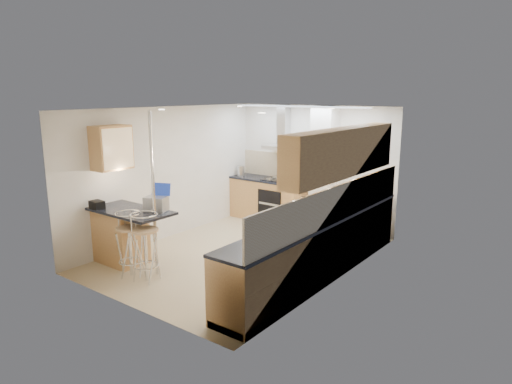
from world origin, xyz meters
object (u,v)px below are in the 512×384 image
Objects in this scene: laptop at (156,204)px; bread_bin at (275,231)px; microwave at (321,206)px; bar_stool_near at (130,244)px; bar_stool_end at (146,247)px.

laptop is 2.23m from bread_bin.
bread_bin is (0.07, -1.33, -0.04)m from microwave.
bar_stool_end is at bearing 22.11° from bar_stool_near.
microwave is 0.52× the size of bar_stool_near.
bread_bin is at bearing -20.74° from laptop.
bar_stool_end reaches higher than bar_stool_near.
bar_stool_near is (-2.25, -1.85, -0.56)m from microwave.
laptop reaches higher than bread_bin.
bar_stool_near is at bearing 146.32° from bar_stool_end.
laptop reaches higher than bar_stool_end.
microwave is 1.33m from bread_bin.
bar_stool_near is 2.43m from bread_bin.
bread_bin is at bearing -21.67° from bar_stool_end.
microwave reaches higher than bar_stool_end.
microwave is 0.50× the size of bar_stool_end.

